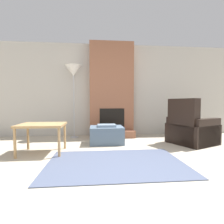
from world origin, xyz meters
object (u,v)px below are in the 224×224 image
at_px(ottoman, 107,135).
at_px(side_table, 42,127).
at_px(floor_lamp_left, 74,73).
at_px(armchair, 190,130).

height_order(ottoman, side_table, side_table).
bearing_deg(floor_lamp_left, ottoman, -42.30).
height_order(armchair, floor_lamp_left, floor_lamp_left).
relative_size(ottoman, side_table, 0.94).
relative_size(ottoman, floor_lamp_left, 0.39).
bearing_deg(armchair, side_table, 74.22).
bearing_deg(ottoman, floor_lamp_left, 137.70).
relative_size(armchair, floor_lamp_left, 0.58).
xyz_separation_m(ottoman, side_table, (-1.23, -0.68, 0.28)).
distance_m(ottoman, floor_lamp_left, 1.89).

